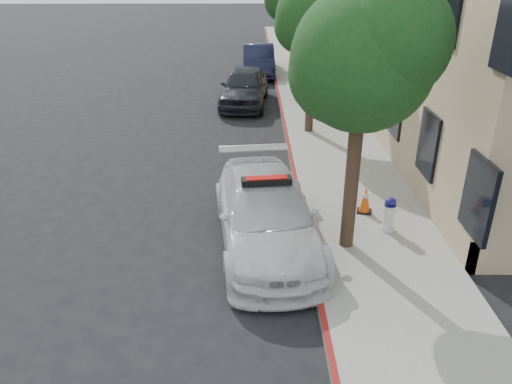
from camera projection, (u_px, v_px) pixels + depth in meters
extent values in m
plane|color=black|center=(222.00, 210.00, 13.08)|extent=(120.00, 120.00, 0.00)
cube|color=gray|center=(315.00, 103.00, 22.10)|extent=(3.20, 50.00, 0.15)
cube|color=maroon|center=(280.00, 103.00, 22.09)|extent=(0.12, 50.00, 0.15)
cylinder|color=black|center=(352.00, 177.00, 10.53)|extent=(0.30, 0.30, 3.30)
sphere|color=#123A16|center=(363.00, 60.00, 9.47)|extent=(2.80, 2.80, 2.80)
sphere|color=#123A16|center=(390.00, 40.00, 9.03)|extent=(2.24, 2.24, 2.24)
sphere|color=#123A16|center=(341.00, 72.00, 9.87)|extent=(2.10, 2.10, 2.10)
cylinder|color=black|center=(311.00, 88.00, 17.77)|extent=(0.30, 0.30, 3.19)
sphere|color=#123A16|center=(314.00, 17.00, 16.73)|extent=(2.60, 2.60, 2.60)
sphere|color=#123A16|center=(328.00, 5.00, 16.29)|extent=(2.08, 2.08, 2.08)
sphere|color=#123A16|center=(302.00, 25.00, 17.13)|extent=(1.95, 1.95, 1.95)
cylinder|color=black|center=(293.00, 47.00, 24.93)|extent=(0.30, 0.30, 3.41)
imported|color=silver|center=(266.00, 214.00, 11.23)|extent=(2.72, 5.49, 1.54)
cube|color=black|center=(266.00, 181.00, 10.87)|extent=(1.12, 0.40, 0.14)
cube|color=#A50A07|center=(266.00, 178.00, 10.84)|extent=(0.92, 0.32, 0.06)
imported|color=black|center=(244.00, 86.00, 21.84)|extent=(2.34, 4.91, 1.62)
imported|color=#151836|center=(259.00, 60.00, 27.39)|extent=(1.72, 4.80, 1.58)
cylinder|color=silver|center=(387.00, 228.00, 11.81)|extent=(0.32, 0.32, 0.10)
cylinder|color=silver|center=(389.00, 216.00, 11.67)|extent=(0.24, 0.24, 0.56)
ellipsoid|color=navy|center=(391.00, 202.00, 11.51)|extent=(0.26, 0.26, 0.18)
cylinder|color=silver|center=(389.00, 211.00, 11.62)|extent=(0.35, 0.11, 0.10)
cylinder|color=silver|center=(389.00, 211.00, 11.62)|extent=(0.10, 0.18, 0.10)
cube|color=black|center=(364.00, 211.00, 12.66)|extent=(0.44, 0.44, 0.03)
cone|color=#F0500C|center=(365.00, 199.00, 12.51)|extent=(0.28, 0.28, 0.65)
cylinder|color=white|center=(366.00, 195.00, 12.46)|extent=(0.15, 0.15, 0.10)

